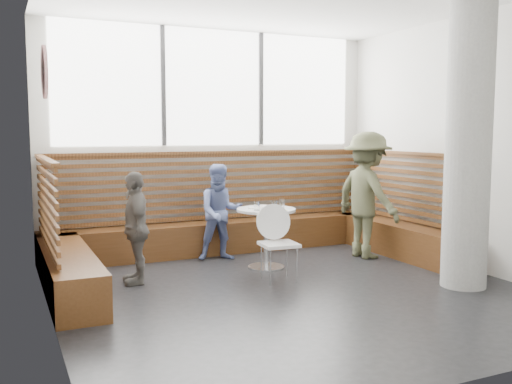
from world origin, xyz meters
name	(u,v)px	position (x,y,z in m)	size (l,w,h in m)	color
room	(295,145)	(0.00, 0.00, 1.60)	(5.00, 5.00, 3.20)	silver
booth	(233,230)	(0.00, 1.77, 0.41)	(5.00, 2.50, 1.44)	#442711
concrete_column	(468,145)	(1.85, -0.60, 1.60)	(0.50, 0.50, 3.20)	gray
wall_art	(44,72)	(-2.46, 0.40, 2.30)	(0.50, 0.50, 0.03)	white
cafe_table	(266,226)	(0.19, 1.10, 0.55)	(0.75, 0.75, 0.77)	silver
cafe_chair	(276,236)	(0.05, 0.53, 0.52)	(0.43, 0.42, 0.89)	white
adult_man	(367,195)	(1.74, 1.11, 0.87)	(1.13, 0.65, 1.74)	#4E5035
child_back	(221,212)	(-0.16, 1.79, 0.65)	(0.64, 0.49, 1.31)	#5C6BA1
child_left	(136,228)	(-1.48, 1.08, 0.65)	(0.76, 0.32, 1.29)	#5D5854
plate_near	(255,208)	(0.06, 1.16, 0.78)	(0.18, 0.18, 0.01)	white
plate_far	(264,206)	(0.23, 1.27, 0.78)	(0.21, 0.21, 0.01)	white
glass_left	(257,206)	(0.01, 1.00, 0.83)	(0.07, 0.07, 0.11)	white
glass_mid	(274,205)	(0.27, 1.03, 0.82)	(0.07, 0.07, 0.10)	white
glass_right	(282,203)	(0.42, 1.11, 0.83)	(0.07, 0.07, 0.11)	white
menu_card	(277,210)	(0.25, 0.90, 0.77)	(0.22, 0.15, 0.00)	#A5C64C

